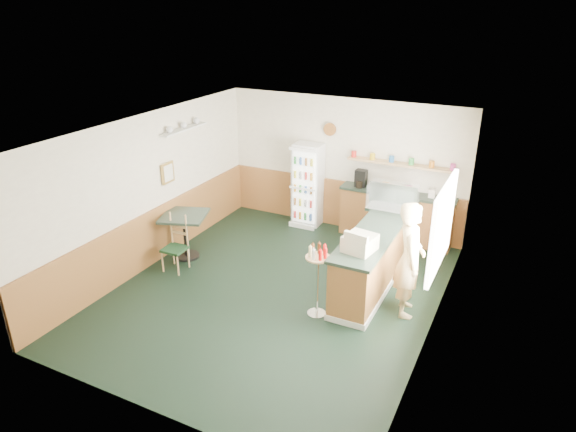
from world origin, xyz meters
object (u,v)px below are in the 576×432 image
Objects in this scene: cash_register at (360,243)px; cafe_chair at (177,241)px; display_case at (393,198)px; cafe_table at (185,227)px; drinks_fridge at (307,185)px; condiment_stand at (318,270)px; shopkeeper at (410,259)px.

cafe_chair is at bearing -167.55° from cash_register.
display_case reaches higher than cafe_table.
drinks_fridge is 1.72× the size of cafe_chair.
cafe_chair reaches higher than cafe_table.
cafe_table is (-3.40, -1.49, -0.65)m from display_case.
display_case is 2.26m from condiment_stand.
drinks_fridge is 1.76× the size of cafe_table.
condiment_stand is (-0.49, -2.15, -0.49)m from display_case.
condiment_stand is at bearing 101.67° from shopkeeper.
display_case is at bearing 27.71° from cafe_chair.
display_case is at bearing 7.63° from shopkeeper.
condiment_stand is 2.99m from cafe_table.
drinks_fridge is 3.33m from cash_register.
condiment_stand is at bearing -7.50° from cafe_chair.
shopkeeper is (2.73, -2.37, 0.03)m from drinks_fridge.
cash_register is (0.00, -1.73, -0.12)m from display_case.
condiment_stand is at bearing -129.51° from cash_register.
display_case is 0.85× the size of cafe_table.
drinks_fridge is at bearing 137.41° from cash_register.
condiment_stand is (-0.49, -0.42, -0.37)m from cash_register.
cafe_chair is at bearing -73.75° from cafe_table.
shopkeeper is 4.02m from cafe_chair.
cafe_chair is at bearing -114.24° from drinks_fridge.
drinks_fridge is at bearing 60.15° from cafe_table.
drinks_fridge reaches higher than cafe_table.
cafe_table is at bearing -119.85° from drinks_fridge.
shopkeeper is 1.82× the size of cafe_table.
display_case is 1.67m from shopkeeper.
shopkeeper is 1.37m from condiment_stand.
display_case is 0.73× the size of condiment_stand.
display_case is 1.92× the size of cash_register.
cafe_table is 0.42m from cafe_chair.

